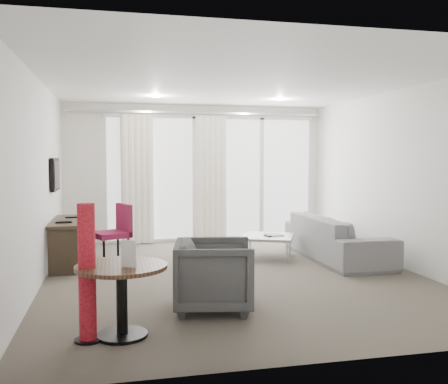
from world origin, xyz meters
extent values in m
cube|color=#574F44|center=(0.00, 0.00, 0.00)|extent=(5.00, 6.00, 0.00)
cube|color=white|center=(0.00, 0.00, 2.60)|extent=(5.00, 6.00, 0.00)
cube|color=silver|center=(-2.50, 0.00, 1.30)|extent=(0.00, 6.00, 2.60)
cube|color=silver|center=(2.50, 0.00, 1.30)|extent=(0.00, 6.00, 2.60)
cube|color=silver|center=(0.00, -3.00, 1.30)|extent=(5.00, 0.00, 2.60)
cylinder|color=#FFE0B2|center=(-0.90, 1.60, 2.59)|extent=(0.12, 0.12, 0.02)
cylinder|color=#FFE0B2|center=(1.20, 1.60, 2.59)|extent=(0.12, 0.12, 0.02)
cylinder|color=#B11A28|center=(-1.83, -2.11, 0.61)|extent=(0.29, 0.29, 1.21)
imported|color=#454445|center=(-0.57, -1.47, 0.37)|extent=(0.95, 0.93, 0.75)
imported|color=slate|center=(1.86, 0.71, 0.34)|extent=(0.91, 2.33, 0.68)
cube|color=#4D4D50|center=(0.30, 4.50, -0.06)|extent=(5.60, 3.00, 0.12)
camera|label=1|loc=(-1.61, -6.54, 1.61)|focal=40.00mm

